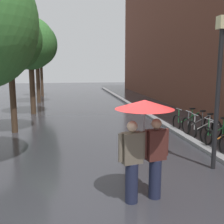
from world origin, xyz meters
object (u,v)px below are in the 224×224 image
street_lamp_post (219,82)px  couple_under_umbrella (144,133)px  parked_bicycle_5 (188,121)px  parked_bicycle_2 (218,134)px  parked_bicycle_3 (204,128)px  street_tree_1 (9,40)px  street_tree_2 (30,44)px  street_tree_3 (36,45)px  street_tree_4 (40,50)px  parked_bicycle_4 (198,124)px

street_lamp_post → couple_under_umbrella: bearing=-150.5°
parked_bicycle_5 → parked_bicycle_2: bearing=-86.5°
couple_under_umbrella → street_lamp_post: 2.86m
parked_bicycle_3 → street_tree_1: bearing=163.8°
couple_under_umbrella → street_lamp_post: (2.36, 1.33, 0.92)m
street_tree_2 → street_tree_1: bearing=-93.3°
street_lamp_post → parked_bicycle_2: bearing=56.5°
parked_bicycle_3 → street_lamp_post: street_lamp_post is taller
street_lamp_post → street_tree_3: bearing=112.3°
street_tree_3 → parked_bicycle_2: size_ratio=5.04×
street_tree_4 → couple_under_umbrella: size_ratio=2.64×
street_tree_3 → parked_bicycle_3: street_tree_3 is taller
street_tree_3 → street_tree_4: 4.47m
parked_bicycle_2 → parked_bicycle_3: bearing=94.6°
street_tree_2 → parked_bicycle_2: street_tree_2 is taller
street_tree_4 → parked_bicycle_2: 18.80m
parked_bicycle_2 → parked_bicycle_4: bearing=89.5°
street_tree_2 → street_lamp_post: (5.79, -9.53, -1.62)m
street_tree_4 → street_lamp_post: (6.07, -18.96, -1.78)m
street_tree_1 → street_tree_4: size_ratio=0.92×
street_tree_2 → street_lamp_post: size_ratio=1.37×
street_tree_3 → street_tree_4: bearing=91.5°
street_tree_3 → street_tree_4: size_ratio=1.07×
street_tree_2 → street_tree_4: size_ratio=0.99×
street_tree_2 → street_tree_4: (-0.28, 9.43, 0.16)m
parked_bicycle_2 → parked_bicycle_5: 2.18m
street_tree_3 → parked_bicycle_4: 13.67m
street_tree_1 → parked_bicycle_5: (7.32, -0.81, -3.39)m
street_tree_1 → parked_bicycle_3: bearing=-16.2°
street_tree_1 → couple_under_umbrella: size_ratio=2.44×
street_tree_4 → street_lamp_post: 19.99m
street_tree_1 → street_tree_4: 13.85m
parked_bicycle_3 → parked_bicycle_4: (0.08, 0.71, 0.00)m
couple_under_umbrella → street_tree_2: bearing=107.5°
street_tree_3 → parked_bicycle_5: bearing=-54.7°
street_tree_3 → parked_bicycle_5: size_ratio=5.25×
street_tree_2 → couple_under_umbrella: street_tree_2 is taller
street_tree_1 → parked_bicycle_3: 8.41m
street_tree_4 → parked_bicycle_5: street_tree_4 is taller
parked_bicycle_5 → street_lamp_post: size_ratio=0.28×
parked_bicycle_2 → street_tree_4: bearing=113.9°
parked_bicycle_4 → parked_bicycle_3: bearing=-96.5°
parked_bicycle_3 → parked_bicycle_4: same height
couple_under_umbrella → parked_bicycle_2: bearing=42.6°
parked_bicycle_3 → parked_bicycle_4: size_ratio=0.98×
couple_under_umbrella → street_lamp_post: bearing=29.5°
parked_bicycle_2 → street_tree_2: bearing=134.2°
street_tree_2 → street_tree_4: street_tree_4 is taller
street_tree_1 → parked_bicycle_3: street_tree_1 is taller
street_tree_1 → parked_bicycle_4: (7.47, -1.44, -3.39)m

